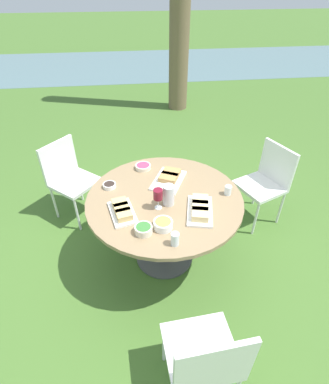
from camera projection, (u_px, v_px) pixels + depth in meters
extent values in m
plane|color=#446B2B|center=(164.00, 256.00, 3.04)|extent=(40.00, 40.00, 0.00)
cube|color=slate|center=(135.00, 65.00, 8.82)|extent=(40.00, 3.57, 0.01)
cylinder|color=#4C4C51|center=(164.00, 256.00, 3.03)|extent=(0.56, 0.56, 0.02)
cylinder|color=#4C4C51|center=(164.00, 230.00, 2.81)|extent=(0.11, 0.11, 0.71)
cylinder|color=#8C7251|center=(164.00, 199.00, 2.59)|extent=(1.35, 1.35, 0.03)
cube|color=silver|center=(200.00, 350.00, 1.86)|extent=(0.47, 0.45, 0.04)
cube|color=silver|center=(214.00, 367.00, 1.57)|extent=(0.44, 0.06, 0.42)
cylinder|color=silver|center=(217.00, 334.00, 2.18)|extent=(0.03, 0.03, 0.43)
cylinder|color=silver|center=(164.00, 345.00, 2.12)|extent=(0.03, 0.03, 0.43)
cube|color=silver|center=(260.00, 187.00, 3.23)|extent=(0.56, 0.57, 0.04)
cube|color=silver|center=(278.00, 164.00, 3.17)|extent=(0.20, 0.42, 0.42)
cylinder|color=silver|center=(232.00, 199.00, 3.43)|extent=(0.03, 0.03, 0.43)
cylinder|color=silver|center=(256.00, 219.00, 3.16)|extent=(0.03, 0.03, 0.43)
cylinder|color=silver|center=(256.00, 189.00, 3.58)|extent=(0.03, 0.03, 0.43)
cylinder|color=silver|center=(281.00, 208.00, 3.31)|extent=(0.03, 0.03, 0.43)
cube|color=silver|center=(75.00, 183.00, 3.29)|extent=(0.61, 0.61, 0.04)
cube|color=silver|center=(59.00, 160.00, 3.23)|extent=(0.31, 0.35, 0.42)
cylinder|color=silver|center=(77.00, 215.00, 3.22)|extent=(0.03, 0.03, 0.43)
cylinder|color=silver|center=(102.00, 196.00, 3.48)|extent=(0.03, 0.03, 0.43)
cylinder|color=silver|center=(54.00, 203.00, 3.38)|extent=(0.03, 0.03, 0.43)
cylinder|color=silver|center=(80.00, 186.00, 3.64)|extent=(0.03, 0.03, 0.43)
cylinder|color=silver|center=(169.00, 195.00, 2.46)|extent=(0.10, 0.10, 0.18)
cone|color=silver|center=(174.00, 187.00, 2.41)|extent=(0.02, 0.02, 0.02)
cylinder|color=silver|center=(158.00, 208.00, 2.47)|extent=(0.06, 0.06, 0.01)
cylinder|color=silver|center=(158.00, 203.00, 2.44)|extent=(0.01, 0.01, 0.09)
cylinder|color=maroon|center=(158.00, 194.00, 2.38)|extent=(0.08, 0.08, 0.09)
cube|color=white|center=(168.00, 181.00, 2.76)|extent=(0.39, 0.45, 0.02)
cube|color=#B2844C|center=(171.00, 173.00, 2.81)|extent=(0.20, 0.19, 0.04)
cube|color=#B2844C|center=(168.00, 178.00, 2.74)|extent=(0.20, 0.19, 0.04)
cube|color=white|center=(122.00, 213.00, 2.40)|extent=(0.25, 0.35, 0.02)
cube|color=tan|center=(120.00, 204.00, 2.44)|extent=(0.14, 0.14, 0.05)
cube|color=tan|center=(122.00, 209.00, 2.38)|extent=(0.14, 0.14, 0.05)
cube|color=tan|center=(124.00, 215.00, 2.33)|extent=(0.14, 0.14, 0.05)
cube|color=white|center=(200.00, 211.00, 2.42)|extent=(0.27, 0.41, 0.02)
cube|color=#E0C184|center=(200.00, 214.00, 2.33)|extent=(0.15, 0.16, 0.06)
cube|color=#E0C184|center=(200.00, 207.00, 2.40)|extent=(0.15, 0.16, 0.06)
cube|color=#E0C184|center=(200.00, 201.00, 2.46)|extent=(0.15, 0.16, 0.06)
cylinder|color=white|center=(163.00, 224.00, 2.26)|extent=(0.15, 0.15, 0.06)
cylinder|color=#E0C147|center=(163.00, 223.00, 2.25)|extent=(0.12, 0.12, 0.03)
cylinder|color=beige|center=(144.00, 230.00, 2.22)|extent=(0.13, 0.13, 0.06)
cylinder|color=#387533|center=(143.00, 228.00, 2.21)|extent=(0.11, 0.11, 0.03)
cylinder|color=white|center=(109.00, 186.00, 2.68)|extent=(0.12, 0.12, 0.04)
cylinder|color=#2D231E|center=(109.00, 185.00, 2.68)|extent=(0.10, 0.10, 0.02)
cylinder|color=beige|center=(143.00, 167.00, 2.93)|extent=(0.15, 0.15, 0.04)
cylinder|color=#D6385B|center=(143.00, 166.00, 2.92)|extent=(0.13, 0.13, 0.02)
cylinder|color=silver|center=(228.00, 190.00, 2.59)|extent=(0.06, 0.06, 0.08)
cylinder|color=silver|center=(175.00, 239.00, 2.12)|extent=(0.06, 0.06, 0.11)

